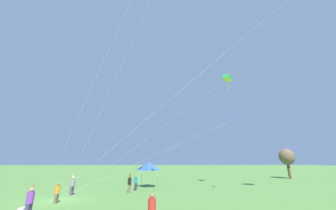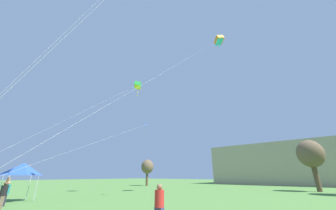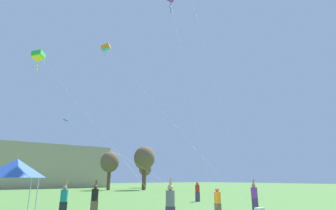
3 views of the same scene
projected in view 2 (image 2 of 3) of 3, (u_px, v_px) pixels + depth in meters
The scene contains 10 objects.
distant_building at pixel (279, 164), 49.14m from camera, with size 30.90×14.35×9.82m, color tan.
tree_far_right at pixel (147, 167), 43.63m from camera, with size 2.82×2.82×5.68m.
tree_near_right at pixel (310, 154), 28.27m from camera, with size 3.61×3.61×7.29m.
festival_tent at pixel (23, 169), 17.48m from camera, with size 2.43×2.43×3.28m.
person_black_shirt at pixel (3, 194), 13.01m from camera, with size 0.42×0.42×2.04m.
person_teal_shirt at pixel (6, 192), 14.37m from camera, with size 0.41×0.41×2.02m.
person_red_shirt at pixel (159, 204), 8.30m from camera, with size 0.43×0.43×1.81m.
kite_blue_delta_1 at pixel (143, 126), 22.96m from camera, with size 4.40×18.37×8.35m.
kite_green_box_3 at pixel (138, 86), 28.86m from camera, with size 5.12×19.56×15.75m.
kite_orange_box_4 at pixel (219, 40), 30.41m from camera, with size 1.92×26.36×23.55m.
Camera 2 is at (14.05, 1.93, 2.16)m, focal length 20.00 mm.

